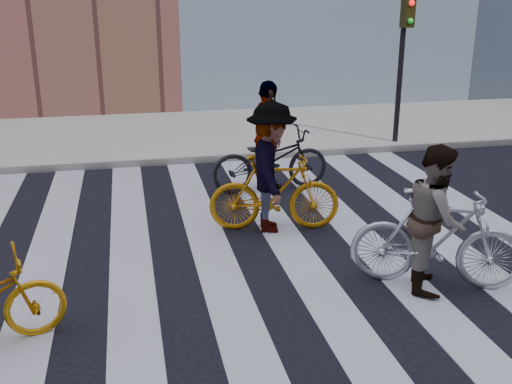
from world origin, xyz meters
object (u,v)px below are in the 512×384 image
object	(u,v)px
bike_dark_rear	(270,160)
traffic_signal	(404,46)
rider_mid	(435,218)
rider_right	(271,168)
bike_silver_mid	(437,239)
bike_yellow_right	(274,193)
rider_rear	(268,137)

from	to	relation	value
bike_dark_rear	traffic_signal	bearing A→B (deg)	-61.34
rider_mid	rider_right	size ratio (longest dim) A/B	0.91
traffic_signal	bike_silver_mid	bearing A→B (deg)	-111.19
traffic_signal	bike_yellow_right	xyz separation A→B (m)	(-3.92, -4.18, -1.70)
bike_yellow_right	rider_rear	xyz separation A→B (m)	(0.34, 1.86, 0.40)
bike_dark_rear	rider_right	world-z (taller)	rider_right
bike_silver_mid	bike_dark_rear	bearing A→B (deg)	38.40
rider_mid	rider_right	xyz separation A→B (m)	(-1.46, 2.17, 0.09)
bike_yellow_right	rider_rear	bearing A→B (deg)	-0.45
bike_dark_rear	rider_rear	xyz separation A→B (m)	(-0.05, 0.00, 0.42)
traffic_signal	rider_mid	distance (m)	6.97
bike_silver_mid	rider_rear	bearing A→B (deg)	39.06
bike_silver_mid	rider_rear	xyz separation A→B (m)	(-1.11, 4.03, 0.37)
bike_silver_mid	rider_mid	world-z (taller)	rider_mid
bike_yellow_right	traffic_signal	bearing A→B (deg)	-33.23
rider_mid	rider_rear	world-z (taller)	rider_rear
traffic_signal	rider_rear	size ratio (longest dim) A/B	1.69
bike_dark_rear	rider_rear	world-z (taller)	rider_rear
bike_yellow_right	bike_silver_mid	bearing A→B (deg)	-136.26
traffic_signal	rider_right	xyz separation A→B (m)	(-3.97, -4.18, -1.31)
rider_right	bike_dark_rear	bearing A→B (deg)	-3.41
rider_rear	traffic_signal	bearing A→B (deg)	-61.71
rider_mid	bike_silver_mid	bearing A→B (deg)	-66.40
traffic_signal	bike_dark_rear	xyz separation A→B (m)	(-3.53, -2.32, -1.72)
bike_dark_rear	rider_mid	xyz separation A→B (m)	(1.01, -4.03, 0.32)
traffic_signal	bike_dark_rear	bearing A→B (deg)	-146.66
bike_dark_rear	bike_silver_mid	bearing A→B (deg)	-169.88
bike_yellow_right	rider_mid	distance (m)	2.60
rider_right	rider_mid	bearing A→B (deg)	-136.26
traffic_signal	rider_rear	distance (m)	4.45
bike_yellow_right	bike_dark_rear	size ratio (longest dim) A/B	0.90
traffic_signal	rider_right	size ratio (longest dim) A/B	1.71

